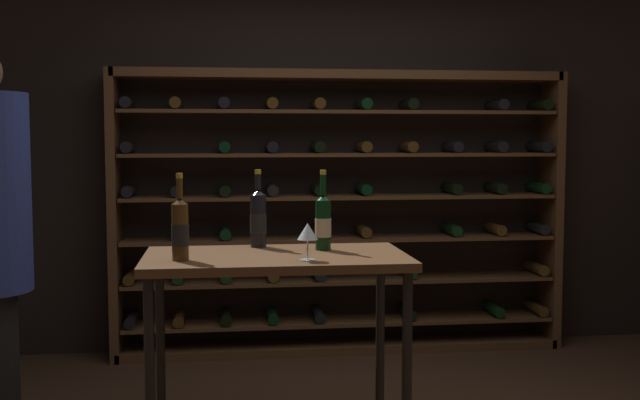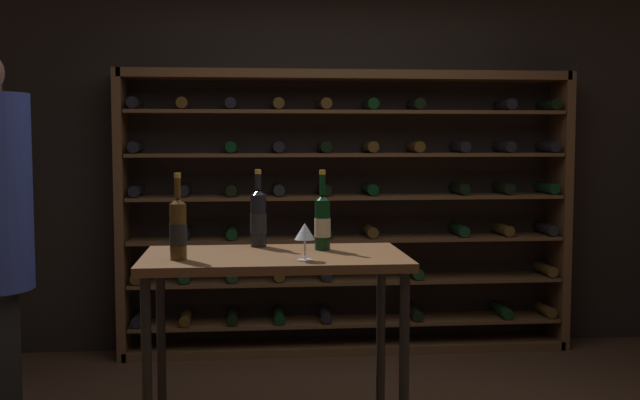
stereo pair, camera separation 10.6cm
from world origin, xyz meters
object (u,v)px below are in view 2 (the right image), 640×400
(wine_bottle_red_label, at_px, (178,228))
(wine_glass_stemmed_center, at_px, (305,233))
(wine_rack, at_px, (346,213))
(wine_bottle_gold_foil, at_px, (258,218))
(tasting_table, at_px, (275,278))
(wine_bottle_black_capsule, at_px, (322,222))

(wine_bottle_red_label, bearing_deg, wine_glass_stemmed_center, -7.66)
(wine_rack, distance_m, wine_bottle_gold_foil, 1.69)
(wine_bottle_red_label, bearing_deg, tasting_table, 16.13)
(wine_rack, distance_m, wine_bottle_red_label, 2.18)
(tasting_table, distance_m, wine_bottle_red_label, 0.50)
(wine_bottle_red_label, relative_size, wine_bottle_gold_foil, 1.00)
(tasting_table, distance_m, wine_bottle_gold_foil, 0.36)
(wine_rack, relative_size, wine_bottle_red_label, 8.27)
(tasting_table, relative_size, wine_bottle_red_label, 3.15)
(wine_bottle_black_capsule, bearing_deg, wine_bottle_gold_foil, 155.54)
(wine_rack, bearing_deg, tasting_table, -107.41)
(tasting_table, bearing_deg, wine_rack, 72.59)
(wine_bottle_red_label, height_order, wine_bottle_gold_foil, wine_bottle_red_label)
(tasting_table, height_order, wine_bottle_black_capsule, wine_bottle_black_capsule)
(tasting_table, bearing_deg, wine_bottle_red_label, -163.87)
(wine_bottle_black_capsule, height_order, wine_glass_stemmed_center, wine_bottle_black_capsule)
(wine_rack, bearing_deg, wine_bottle_red_label, -117.06)
(wine_bottle_gold_foil, bearing_deg, wine_glass_stemmed_center, -67.05)
(tasting_table, bearing_deg, wine_bottle_gold_foil, 104.72)
(tasting_table, xyz_separation_m, wine_bottle_red_label, (-0.42, -0.12, 0.25))
(tasting_table, height_order, wine_bottle_gold_foil, wine_bottle_gold_foil)
(wine_bottle_red_label, relative_size, wine_bottle_black_capsule, 1.00)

